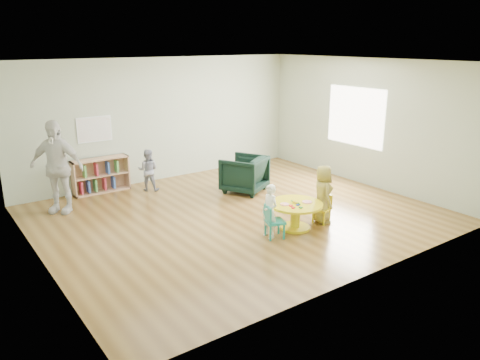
{
  "coord_description": "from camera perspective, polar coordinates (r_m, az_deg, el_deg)",
  "views": [
    {
      "loc": [
        -4.77,
        -6.75,
        3.16
      ],
      "look_at": [
        -0.16,
        -0.3,
        0.78
      ],
      "focal_mm": 35.0,
      "sensor_mm": 36.0,
      "label": 1
    }
  ],
  "objects": [
    {
      "name": "kid_chair_right",
      "position": [
        8.53,
        10.05,
        -3.33
      ],
      "size": [
        0.35,
        0.35,
        0.51
      ],
      "rotation": [
        0.0,
        0.0,
        1.87
      ],
      "color": "yellow",
      "rests_on": "ground"
    },
    {
      "name": "kid_chair_left",
      "position": [
        7.76,
        3.98,
        -4.96
      ],
      "size": [
        0.38,
        0.38,
        0.56
      ],
      "rotation": [
        0.0,
        0.0,
        -1.89
      ],
      "color": "teal",
      "rests_on": "ground"
    },
    {
      "name": "room",
      "position": [
        8.37,
        -0.23,
        8.0
      ],
      "size": [
        7.1,
        7.0,
        2.8
      ],
      "color": "brown",
      "rests_on": "ground"
    },
    {
      "name": "child_right",
      "position": [
        8.45,
        10.05,
        -1.71
      ],
      "size": [
        0.5,
        0.6,
        1.06
      ],
      "primitive_type": "imported",
      "rotation": [
        0.0,
        0.0,
        1.19
      ],
      "color": "yellow",
      "rests_on": "ground"
    },
    {
      "name": "adult_caretaker",
      "position": [
        9.39,
        -21.46,
        1.5
      ],
      "size": [
        1.05,
        1.02,
        1.77
      ],
      "primitive_type": "imported",
      "rotation": [
        0.0,
        0.0,
        -0.75
      ],
      "color": "silver",
      "rests_on": "ground"
    },
    {
      "name": "activity_table",
      "position": [
        8.15,
        6.79,
        -3.78
      ],
      "size": [
        0.94,
        0.94,
        0.51
      ],
      "rotation": [
        0.0,
        0.0,
        0.26
      ],
      "color": "yellow",
      "rests_on": "ground"
    },
    {
      "name": "child_left",
      "position": [
        7.73,
        3.64,
        -3.81
      ],
      "size": [
        0.22,
        0.33,
        0.91
      ],
      "primitive_type": "imported",
      "rotation": [
        0.0,
        0.0,
        -1.57
      ],
      "color": "white",
      "rests_on": "ground"
    },
    {
      "name": "armchair",
      "position": [
        10.06,
        0.52,
        0.74
      ],
      "size": [
        1.15,
        1.16,
        0.78
      ],
      "primitive_type": "imported",
      "rotation": [
        0.0,
        0.0,
        3.63
      ],
      "color": "black",
      "rests_on": "ground"
    },
    {
      "name": "bookshelf",
      "position": [
        10.49,
        -16.71,
        0.54
      ],
      "size": [
        1.2,
        0.3,
        0.75
      ],
      "color": "tan",
      "rests_on": "ground"
    },
    {
      "name": "alphabet_poster",
      "position": [
        10.4,
        -17.32,
        5.93
      ],
      "size": [
        0.74,
        0.01,
        0.54
      ],
      "color": "white",
      "rests_on": "ground"
    },
    {
      "name": "toddler",
      "position": [
        10.31,
        -11.14,
        1.2
      ],
      "size": [
        0.56,
        0.54,
        0.92
      ],
      "primitive_type": "imported",
      "rotation": [
        0.0,
        0.0,
        2.5
      ],
      "color": "#1B2445",
      "rests_on": "ground"
    }
  ]
}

